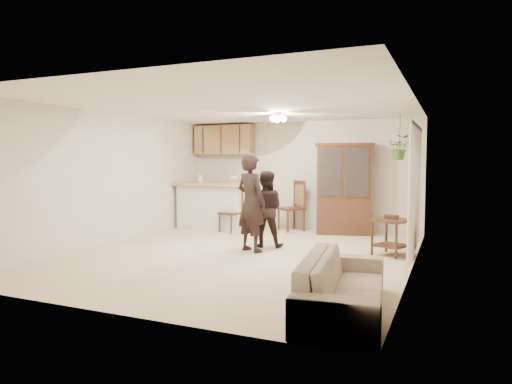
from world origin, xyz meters
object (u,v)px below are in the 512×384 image
at_px(chair_hutch_right, 362,222).
at_px(china_hutch, 344,189).
at_px(sofa, 343,278).
at_px(chair_bar, 231,220).
at_px(chair_hutch_left, 291,217).
at_px(child, 265,211).
at_px(side_table, 391,236).
at_px(adult, 251,200).

bearing_deg(chair_hutch_right, china_hutch, 19.23).
relative_size(sofa, chair_bar, 1.95).
bearing_deg(chair_hutch_left, sofa, -24.77).
bearing_deg(child, sofa, 110.06).
bearing_deg(child, chair_bar, -58.67).
xyz_separation_m(china_hutch, side_table, (1.23, -1.89, -0.65)).
relative_size(sofa, chair_hutch_left, 1.65).
xyz_separation_m(adult, china_hutch, (1.08, 2.52, 0.07)).
xyz_separation_m(china_hutch, chair_hutch_left, (-1.21, 0.01, -0.65)).
distance_m(sofa, chair_hutch_right, 5.29).
height_order(sofa, child, child).
bearing_deg(side_table, chair_hutch_right, 112.92).
height_order(child, chair_hutch_left, child).
height_order(child, chair_bar, child).
distance_m(child, chair_hutch_right, 2.61).
distance_m(china_hutch, chair_bar, 2.58).
height_order(adult, china_hutch, china_hutch).
distance_m(adult, chair_hutch_right, 3.10).
xyz_separation_m(child, chair_hutch_right, (1.38, 2.18, -0.41)).
distance_m(sofa, china_hutch, 5.24).
relative_size(child, side_table, 1.82).
bearing_deg(child, chair_hutch_left, -99.51).
relative_size(adult, chair_hutch_left, 1.58).
height_order(chair_bar, chair_hutch_right, chair_bar).
bearing_deg(chair_hutch_right, chair_bar, 14.01).
distance_m(chair_hutch_left, chair_hutch_right, 1.58).
relative_size(adult, chair_hutch_right, 1.90).
relative_size(sofa, chair_hutch_right, 1.98).
bearing_deg(child, chair_hutch_right, -137.22).
distance_m(side_table, chair_hutch_right, 2.21).
xyz_separation_m(sofa, child, (-2.14, 3.06, 0.31)).
xyz_separation_m(side_table, chair_bar, (-3.61, 1.17, -0.05)).
height_order(side_table, chair_hutch_left, chair_hutch_left).
xyz_separation_m(sofa, chair_bar, (-3.50, 4.37, -0.10)).
bearing_deg(sofa, chair_bar, 31.53).
bearing_deg(adult, child, -74.96).
relative_size(china_hutch, side_table, 2.66).
relative_size(side_table, chair_bar, 0.77).
bearing_deg(chair_hutch_left, chair_bar, -107.54).
distance_m(sofa, side_table, 3.20).
bearing_deg(chair_bar, child, -27.91).
relative_size(adult, chair_bar, 1.88).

